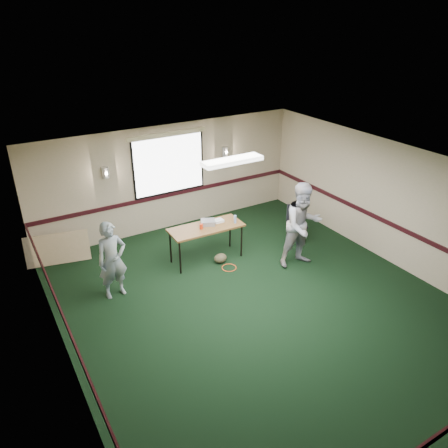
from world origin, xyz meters
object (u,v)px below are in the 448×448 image
folding_table (206,229)px  person_left (112,260)px  projector (208,222)px  conference_chair (296,220)px  person_right (303,225)px

folding_table → person_left: (-2.23, -0.28, 0.03)m
projector → conference_chair: size_ratio=0.35×
folding_table → person_right: 2.12m
folding_table → person_right: person_right is taller
projector → person_right: bearing=-14.0°
person_left → person_right: bearing=-18.0°
conference_chair → person_left: bearing=-155.6°
projector → folding_table: bearing=-113.2°
projector → person_right: size_ratio=0.16×
conference_chair → projector: bearing=-164.3°
projector → conference_chair: 2.34m
projector → person_right: person_right is taller
folding_table → person_left: 2.24m
folding_table → conference_chair: size_ratio=1.90×
person_right → folding_table: bearing=151.0°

